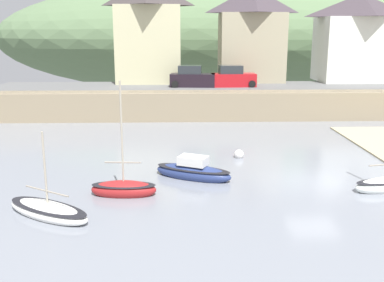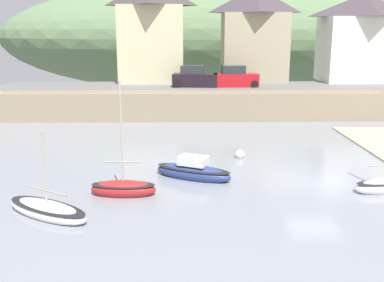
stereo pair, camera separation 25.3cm
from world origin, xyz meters
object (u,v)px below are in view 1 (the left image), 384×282
object	(u,v)px
sailboat_white_hull	(193,171)
dinghy_open_wooden	(48,210)
sailboat_tall_mast	(124,189)
parked_car_by_wall	(233,78)
waterfront_building_right	(358,37)
waterfront_building_left	(149,30)
mooring_buoy	(239,155)
parked_car_near_slipway	(192,78)
waterfront_building_centre	(252,34)

from	to	relation	value
sailboat_white_hull	dinghy_open_wooden	world-z (taller)	dinghy_open_wooden
sailboat_tall_mast	parked_car_by_wall	world-z (taller)	sailboat_tall_mast
waterfront_building_right	dinghy_open_wooden	world-z (taller)	waterfront_building_right
parked_car_by_wall	waterfront_building_left	bearing A→B (deg)	147.15
parked_car_by_wall	mooring_buoy	bearing A→B (deg)	-98.35
waterfront_building_left	waterfront_building_right	distance (m)	21.15
sailboat_tall_mast	parked_car_by_wall	bearing A→B (deg)	74.92
waterfront_building_left	sailboat_white_hull	xyz separation A→B (m)	(3.61, -24.34, -7.14)
waterfront_building_left	parked_car_near_slipway	world-z (taller)	waterfront_building_left
sailboat_white_hull	mooring_buoy	world-z (taller)	sailboat_white_hull
sailboat_white_hull	waterfront_building_left	bearing A→B (deg)	124.26
waterfront_building_left	sailboat_tall_mast	distance (m)	27.73
sailboat_white_hull	waterfront_building_centre	bearing A→B (deg)	100.48
sailboat_white_hull	sailboat_tall_mast	xyz separation A→B (m)	(-3.31, -2.45, -0.04)
waterfront_building_right	sailboat_white_hull	distance (m)	30.68
parked_car_by_wall	mooring_buoy	size ratio (longest dim) A/B	6.91
waterfront_building_left	sailboat_tall_mast	xyz separation A→B (m)	(0.30, -26.78, -7.18)
parked_car_near_slipway	sailboat_tall_mast	bearing A→B (deg)	-93.83
parked_car_by_wall	mooring_buoy	distance (m)	16.32
dinghy_open_wooden	mooring_buoy	bearing A→B (deg)	77.11
waterfront_building_right	dinghy_open_wooden	xyz separation A→B (m)	(-23.68, -29.20, -6.57)
waterfront_building_left	mooring_buoy	xyz separation A→B (m)	(6.50, -20.47, -7.30)
parked_car_near_slipway	parked_car_by_wall	xyz separation A→B (m)	(3.75, 0.00, 0.00)
dinghy_open_wooden	waterfront_building_centre	bearing A→B (deg)	99.41
sailboat_tall_mast	mooring_buoy	size ratio (longest dim) A/B	9.07
waterfront_building_right	parked_car_near_slipway	world-z (taller)	waterfront_building_right
waterfront_building_left	waterfront_building_right	bearing A→B (deg)	0.00
parked_car_near_slipway	waterfront_building_right	bearing A→B (deg)	20.88
waterfront_building_centre	dinghy_open_wooden	xyz separation A→B (m)	(-12.82, -29.20, -6.89)
waterfront_building_left	parked_car_by_wall	world-z (taller)	waterfront_building_left
sailboat_tall_mast	parked_car_by_wall	size ratio (longest dim) A/B	1.31
parked_car_near_slipway	mooring_buoy	size ratio (longest dim) A/B	7.02
waterfront_building_right	sailboat_tall_mast	distance (m)	34.55
waterfront_building_left	mooring_buoy	distance (m)	22.68
waterfront_building_right	dinghy_open_wooden	distance (m)	38.16
waterfront_building_centre	mooring_buoy	bearing A→B (deg)	-100.47
sailboat_white_hull	dinghy_open_wooden	xyz separation A→B (m)	(-6.14, -4.86, -0.11)
parked_car_near_slipway	mooring_buoy	xyz separation A→B (m)	(2.33, -15.97, -3.02)
waterfront_building_centre	waterfront_building_left	bearing A→B (deg)	180.00
waterfront_building_right	sailboat_white_hull	world-z (taller)	waterfront_building_right
parked_car_by_wall	mooring_buoy	xyz separation A→B (m)	(-1.42, -15.97, -3.02)
waterfront_building_left	sailboat_tall_mast	size ratio (longest dim) A/B	1.81
sailboat_white_hull	mooring_buoy	distance (m)	4.83
sailboat_white_hull	sailboat_tall_mast	distance (m)	4.12
waterfront_building_left	waterfront_building_centre	bearing A→B (deg)	0.00
dinghy_open_wooden	parked_car_near_slipway	bearing A→B (deg)	107.92
waterfront_building_left	parked_car_by_wall	bearing A→B (deg)	-29.59
waterfront_building_centre	waterfront_building_right	distance (m)	10.86
waterfront_building_centre	sailboat_white_hull	size ratio (longest dim) A/B	2.14
dinghy_open_wooden	mooring_buoy	world-z (taller)	dinghy_open_wooden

